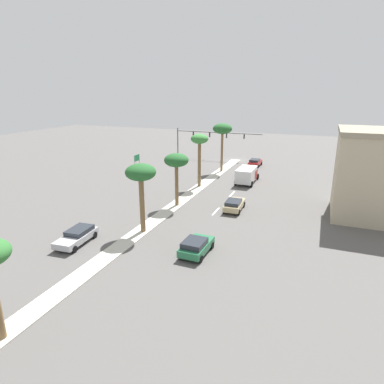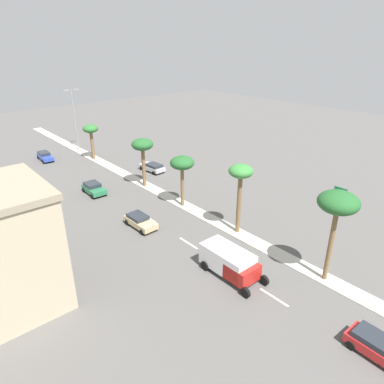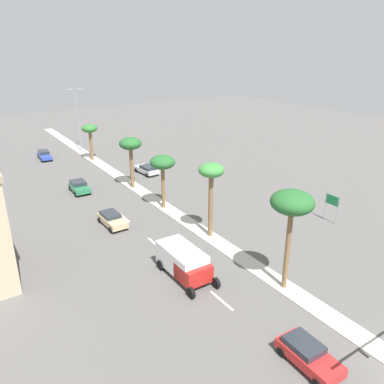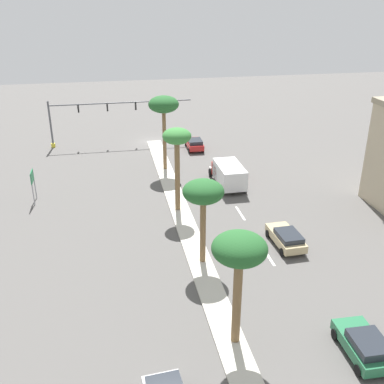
# 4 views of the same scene
# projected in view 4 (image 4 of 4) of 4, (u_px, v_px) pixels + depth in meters

# --- Properties ---
(ground_plane) EXTENTS (160.00, 160.00, 0.00)m
(ground_plane) POSITION_uv_depth(u_px,v_px,m) (210.00, 288.00, 30.74)
(ground_plane) COLOR #565451
(lane_stripe_left) EXTENTS (0.20, 2.80, 0.01)m
(lane_stripe_left) POSITION_uv_depth(u_px,v_px,m) (198.00, 149.00, 58.04)
(lane_stripe_left) COLOR silver
(lane_stripe_left) RESTS_ON ground
(lane_stripe_rear) EXTENTS (0.20, 2.80, 0.01)m
(lane_stripe_rear) POSITION_uv_depth(u_px,v_px,m) (213.00, 171.00, 50.83)
(lane_stripe_rear) COLOR silver
(lane_stripe_rear) RESTS_ON ground
(lane_stripe_far) EXTENTS (0.20, 2.80, 0.01)m
(lane_stripe_far) POSITION_uv_depth(u_px,v_px,m) (240.00, 213.00, 41.11)
(lane_stripe_far) COLOR silver
(lane_stripe_far) RESTS_ON ground
(lane_stripe_center) EXTENTS (0.20, 2.80, 0.01)m
(lane_stripe_center) POSITION_uv_depth(u_px,v_px,m) (268.00, 256.00, 34.48)
(lane_stripe_center) COLOR silver
(lane_stripe_center) RESTS_ON ground
(traffic_signal_gantry) EXTENTS (18.47, 0.53, 6.00)m
(traffic_signal_gantry) POSITION_uv_depth(u_px,v_px,m) (93.00, 115.00, 57.92)
(traffic_signal_gantry) COLOR #515459
(traffic_signal_gantry) RESTS_ON ground
(directional_road_sign) EXTENTS (0.10, 1.67, 3.12)m
(directional_road_sign) POSITION_uv_depth(u_px,v_px,m) (32.00, 180.00, 42.51)
(directional_road_sign) COLOR gray
(directional_road_sign) RESTS_ON ground
(palm_tree_outboard) EXTENTS (3.29, 3.29, 8.28)m
(palm_tree_outboard) POSITION_uv_depth(u_px,v_px,m) (164.00, 106.00, 48.24)
(palm_tree_outboard) COLOR brown
(palm_tree_outboard) RESTS_ON median_curb
(palm_tree_near) EXTENTS (2.53, 2.53, 7.70)m
(palm_tree_near) POSITION_uv_depth(u_px,v_px,m) (177.00, 142.00, 39.02)
(palm_tree_near) COLOR brown
(palm_tree_near) RESTS_ON median_curb
(palm_tree_mid) EXTENTS (2.96, 2.96, 6.47)m
(palm_tree_mid) POSITION_uv_depth(u_px,v_px,m) (203.00, 194.00, 31.44)
(palm_tree_mid) COLOR brown
(palm_tree_mid) RESTS_ON median_curb
(palm_tree_inboard) EXTENTS (2.99, 2.99, 6.95)m
(palm_tree_inboard) POSITION_uv_depth(u_px,v_px,m) (239.00, 253.00, 23.64)
(palm_tree_inboard) COLOR brown
(palm_tree_inboard) RESTS_ON median_curb
(sedan_tan_inboard) EXTENTS (2.07, 4.28, 1.35)m
(sedan_tan_inboard) POSITION_uv_depth(u_px,v_px,m) (286.00, 238.00, 35.59)
(sedan_tan_inboard) COLOR tan
(sedan_tan_inboard) RESTS_ON ground
(sedan_red_mid) EXTENTS (2.08, 4.13, 1.41)m
(sedan_red_mid) POSITION_uv_depth(u_px,v_px,m) (194.00, 144.00, 57.48)
(sedan_red_mid) COLOR red
(sedan_red_mid) RESTS_ON ground
(sedan_green_left) EXTENTS (2.20, 4.02, 1.45)m
(sedan_green_left) POSITION_uv_depth(u_px,v_px,m) (365.00, 345.00, 24.72)
(sedan_green_left) COLOR #287047
(sedan_green_left) RESTS_ON ground
(box_truck) EXTENTS (2.69, 6.16, 2.44)m
(box_truck) POSITION_uv_depth(u_px,v_px,m) (228.00, 173.00, 46.46)
(box_truck) COLOR #B21E19
(box_truck) RESTS_ON ground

